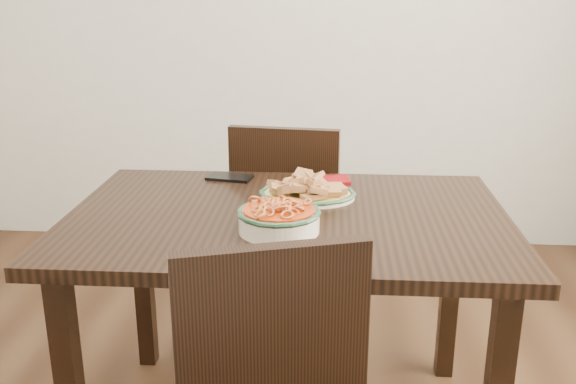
# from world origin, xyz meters

# --- Properties ---
(wall_back) EXTENTS (3.50, 0.10, 2.60)m
(wall_back) POSITION_xyz_m (0.00, 1.75, 1.30)
(wall_back) COLOR beige
(wall_back) RESTS_ON ground
(dining_table) EXTENTS (1.30, 0.87, 0.75)m
(dining_table) POSITION_xyz_m (0.13, 0.09, 0.66)
(dining_table) COLOR black
(dining_table) RESTS_ON ground
(chair_far) EXTENTS (0.47, 0.47, 0.89)m
(chair_far) POSITION_xyz_m (0.09, 0.74, 0.50)
(chair_far) COLOR black
(chair_far) RESTS_ON ground
(fish_plate) EXTENTS (0.30, 0.23, 0.11)m
(fish_plate) POSITION_xyz_m (0.19, 0.24, 0.79)
(fish_plate) COLOR beige
(fish_plate) RESTS_ON dining_table
(noodle_bowl) EXTENTS (0.23, 0.23, 0.08)m
(noodle_bowl) POSITION_xyz_m (0.12, -0.06, 0.79)
(noodle_bowl) COLOR #EDE2C8
(noodle_bowl) RESTS_ON dining_table
(smartphone) EXTENTS (0.17, 0.11, 0.01)m
(smartphone) POSITION_xyz_m (-0.09, 0.43, 0.76)
(smartphone) COLOR black
(smartphone) RESTS_ON dining_table
(napkin) EXTENTS (0.13, 0.11, 0.01)m
(napkin) POSITION_xyz_m (0.27, 0.42, 0.76)
(napkin) COLOR maroon
(napkin) RESTS_ON dining_table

